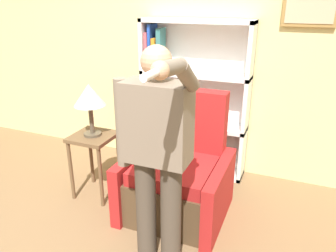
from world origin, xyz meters
name	(u,v)px	position (x,y,z in m)	size (l,w,h in m)	color
wall_back	(180,45)	(0.01, 2.03, 1.40)	(8.00, 0.11, 2.80)	#DBCC84
bookcase	(184,101)	(0.13, 1.87, 0.82)	(1.19, 0.28, 1.70)	white
armchair	(178,176)	(0.37, 1.03, 0.35)	(0.91, 0.84, 1.12)	#4C3823
person_standing	(157,150)	(0.46, 0.36, 0.94)	(0.59, 0.78, 1.63)	#473D33
side_table	(94,148)	(-0.49, 0.97, 0.52)	(0.40, 0.40, 0.65)	brown
table_lamp	(89,97)	(-0.49, 0.97, 1.04)	(0.30, 0.30, 0.50)	#4C4233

